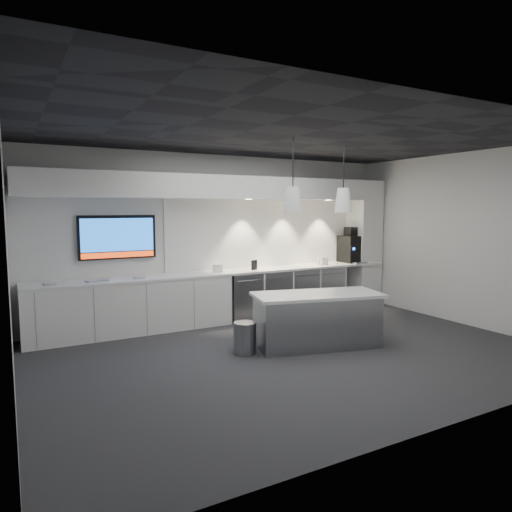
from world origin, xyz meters
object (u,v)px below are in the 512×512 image
bin (245,338)px  coffee_machine (351,248)px  wall_tv (118,237)px  island (317,320)px

bin → coffee_machine: (3.49, 1.88, 0.98)m
wall_tv → bin: (1.26, -2.13, -1.34)m
bin → coffee_machine: coffee_machine is taller
wall_tv → island: wall_tv is taller
island → bin: bearing=-176.3°
island → coffee_machine: coffee_machine is taller
wall_tv → island: size_ratio=0.62×
island → coffee_machine: (2.39, 2.08, 0.80)m
wall_tv → bin: size_ratio=2.80×
island → coffee_machine: bearing=54.8°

